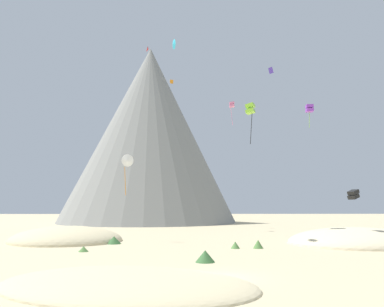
{
  "coord_description": "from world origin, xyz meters",
  "views": [
    {
      "loc": [
        -2.69,
        -25.71,
        4.78
      ],
      "look_at": [
        -1.04,
        42.42,
        14.51
      ],
      "focal_mm": 34.44,
      "sensor_mm": 36.0,
      "label": 1
    }
  ],
  "objects_px": {
    "kite_pink_mid": "(232,105)",
    "kite_indigo_mid": "(271,70)",
    "kite_red_high": "(148,49)",
    "kite_black_low": "(353,194)",
    "kite_cyan_high": "(173,44)",
    "bush_ridge_crest": "(114,240)",
    "bush_low_patch": "(235,245)",
    "kite_violet_mid": "(310,108)",
    "bush_near_left": "(361,244)",
    "bush_far_right": "(84,249)",
    "bush_mid_center": "(258,244)",
    "kite_orange_high": "(172,82)",
    "rock_massif": "(147,140)",
    "kite_lime_mid": "(250,109)",
    "kite_white_low": "(127,161)",
    "bush_scatter_east": "(205,256)"
  },
  "relations": [
    {
      "from": "kite_pink_mid",
      "to": "kite_indigo_mid",
      "type": "relative_size",
      "value": 5.41
    },
    {
      "from": "kite_red_high",
      "to": "kite_black_low",
      "type": "bearing_deg",
      "value": -147.51
    },
    {
      "from": "kite_black_low",
      "to": "kite_cyan_high",
      "type": "relative_size",
      "value": 1.06
    },
    {
      "from": "bush_ridge_crest",
      "to": "bush_low_patch",
      "type": "xyz_separation_m",
      "value": [
        14.73,
        -5.54,
        -0.08
      ]
    },
    {
      "from": "kite_violet_mid",
      "to": "kite_cyan_high",
      "type": "height_order",
      "value": "kite_cyan_high"
    },
    {
      "from": "bush_near_left",
      "to": "bush_ridge_crest",
      "type": "bearing_deg",
      "value": 169.55
    },
    {
      "from": "kite_indigo_mid",
      "to": "kite_cyan_high",
      "type": "relative_size",
      "value": 0.68
    },
    {
      "from": "bush_far_right",
      "to": "kite_red_high",
      "type": "height_order",
      "value": "kite_red_high"
    },
    {
      "from": "bush_mid_center",
      "to": "kite_orange_high",
      "type": "bearing_deg",
      "value": 105.11
    },
    {
      "from": "rock_massif",
      "to": "kite_lime_mid",
      "type": "bearing_deg",
      "value": -71.35
    },
    {
      "from": "rock_massif",
      "to": "kite_lime_mid",
      "type": "distance_m",
      "value": 64.24
    },
    {
      "from": "bush_ridge_crest",
      "to": "kite_pink_mid",
      "type": "xyz_separation_m",
      "value": [
        19.04,
        27.1,
        25.46
      ]
    },
    {
      "from": "rock_massif",
      "to": "kite_white_low",
      "type": "xyz_separation_m",
      "value": [
        3.2,
        -58.63,
        -13.72
      ]
    },
    {
      "from": "bush_far_right",
      "to": "kite_cyan_high",
      "type": "xyz_separation_m",
      "value": [
        9.11,
        7.18,
        26.2
      ]
    },
    {
      "from": "kite_pink_mid",
      "to": "kite_orange_high",
      "type": "xyz_separation_m",
      "value": [
        -13.08,
        9.62,
        8.36
      ]
    },
    {
      "from": "bush_far_right",
      "to": "kite_violet_mid",
      "type": "height_order",
      "value": "kite_violet_mid"
    },
    {
      "from": "bush_far_right",
      "to": "kite_lime_mid",
      "type": "height_order",
      "value": "kite_lime_mid"
    },
    {
      "from": "bush_far_right",
      "to": "kite_cyan_high",
      "type": "distance_m",
      "value": 28.65
    },
    {
      "from": "kite_lime_mid",
      "to": "kite_orange_high",
      "type": "bearing_deg",
      "value": 46.32
    },
    {
      "from": "kite_lime_mid",
      "to": "kite_white_low",
      "type": "bearing_deg",
      "value": 110.85
    },
    {
      "from": "bush_near_left",
      "to": "bush_scatter_east",
      "type": "relative_size",
      "value": 1.6
    },
    {
      "from": "kite_white_low",
      "to": "kite_violet_mid",
      "type": "bearing_deg",
      "value": 40.09
    },
    {
      "from": "kite_orange_high",
      "to": "kite_white_low",
      "type": "bearing_deg",
      "value": 99.56
    },
    {
      "from": "bush_far_right",
      "to": "kite_pink_mid",
      "type": "bearing_deg",
      "value": 59.46
    },
    {
      "from": "bush_low_patch",
      "to": "kite_orange_high",
      "type": "xyz_separation_m",
      "value": [
        -8.78,
        42.26,
        33.9
      ]
    },
    {
      "from": "kite_violet_mid",
      "to": "kite_red_high",
      "type": "relative_size",
      "value": 3.41
    },
    {
      "from": "kite_white_low",
      "to": "kite_lime_mid",
      "type": "bearing_deg",
      "value": 3.72
    },
    {
      "from": "kite_orange_high",
      "to": "bush_near_left",
      "type": "bearing_deg",
      "value": 137.15
    },
    {
      "from": "kite_cyan_high",
      "to": "kite_violet_mid",
      "type": "bearing_deg",
      "value": 113.02
    },
    {
      "from": "bush_scatter_east",
      "to": "kite_black_low",
      "type": "bearing_deg",
      "value": 33.26
    },
    {
      "from": "rock_massif",
      "to": "kite_cyan_high",
      "type": "height_order",
      "value": "rock_massif"
    },
    {
      "from": "bush_scatter_east",
      "to": "bush_low_patch",
      "type": "xyz_separation_m",
      "value": [
        4.02,
        10.14,
        -0.12
      ]
    },
    {
      "from": "bush_far_right",
      "to": "kite_white_low",
      "type": "relative_size",
      "value": 0.18
    },
    {
      "from": "bush_scatter_east",
      "to": "bush_mid_center",
      "type": "xyz_separation_m",
      "value": [
        6.64,
        10.21,
        -0.02
      ]
    },
    {
      "from": "bush_near_left",
      "to": "kite_lime_mid",
      "type": "distance_m",
      "value": 22.06
    },
    {
      "from": "bush_ridge_crest",
      "to": "kite_violet_mid",
      "type": "xyz_separation_m",
      "value": [
        33.94,
        22.54,
        23.56
      ]
    },
    {
      "from": "bush_scatter_east",
      "to": "bush_low_patch",
      "type": "relative_size",
      "value": 1.63
    },
    {
      "from": "kite_orange_high",
      "to": "bush_low_patch",
      "type": "bearing_deg",
      "value": 119.94
    },
    {
      "from": "bush_mid_center",
      "to": "kite_pink_mid",
      "type": "height_order",
      "value": "kite_pink_mid"
    },
    {
      "from": "bush_scatter_east",
      "to": "bush_ridge_crest",
      "type": "bearing_deg",
      "value": 124.32
    },
    {
      "from": "kite_black_low",
      "to": "rock_massif",
      "type": "bearing_deg",
      "value": -1.21
    },
    {
      "from": "bush_low_patch",
      "to": "kite_pink_mid",
      "type": "height_order",
      "value": "kite_pink_mid"
    },
    {
      "from": "kite_lime_mid",
      "to": "kite_pink_mid",
      "type": "bearing_deg",
      "value": 25.2
    },
    {
      "from": "kite_indigo_mid",
      "to": "kite_cyan_high",
      "type": "bearing_deg",
      "value": -66.6
    },
    {
      "from": "bush_ridge_crest",
      "to": "kite_cyan_high",
      "type": "relative_size",
      "value": 1.4
    },
    {
      "from": "kite_pink_mid",
      "to": "kite_cyan_high",
      "type": "relative_size",
      "value": 3.68
    },
    {
      "from": "bush_low_patch",
      "to": "bush_ridge_crest",
      "type": "bearing_deg",
      "value": 159.38
    },
    {
      "from": "bush_ridge_crest",
      "to": "kite_indigo_mid",
      "type": "xyz_separation_m",
      "value": [
        22.21,
        5.61,
        24.91
      ]
    },
    {
      "from": "kite_lime_mid",
      "to": "bush_far_right",
      "type": "bearing_deg",
      "value": 143.02
    },
    {
      "from": "kite_black_low",
      "to": "kite_pink_mid",
      "type": "bearing_deg",
      "value": -7.93
    }
  ]
}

